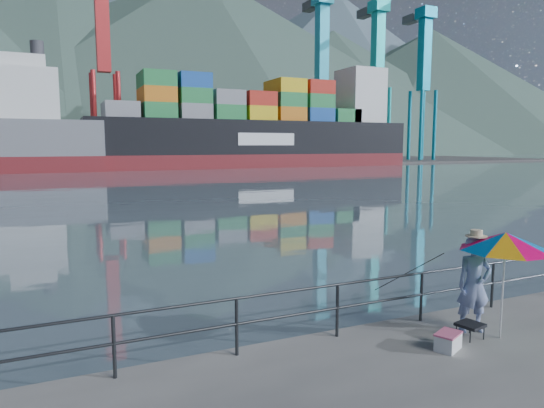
{
  "coord_description": "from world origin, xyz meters",
  "views": [
    {
      "loc": [
        -3.7,
        -5.77,
        3.58
      ],
      "look_at": [
        1.6,
        6.0,
        2.0
      ],
      "focal_mm": 32.0,
      "sensor_mm": 36.0,
      "label": 1
    }
  ],
  "objects_px": {
    "beach_umbrella": "(505,242)",
    "container_ship": "(265,132)",
    "fisherman": "(474,285)",
    "cooler_bag": "(448,342)"
  },
  "relations": [
    {
      "from": "beach_umbrella",
      "to": "container_ship",
      "type": "xyz_separation_m",
      "value": [
        26.33,
        72.04,
        4.04
      ]
    },
    {
      "from": "beach_umbrella",
      "to": "fisherman",
      "type": "bearing_deg",
      "value": 113.31
    },
    {
      "from": "container_ship",
      "to": "beach_umbrella",
      "type": "bearing_deg",
      "value": -110.08
    },
    {
      "from": "fisherman",
      "to": "beach_umbrella",
      "type": "height_order",
      "value": "beach_umbrella"
    },
    {
      "from": "container_ship",
      "to": "fisherman",
      "type": "bearing_deg",
      "value": -110.35
    },
    {
      "from": "fisherman",
      "to": "cooler_bag",
      "type": "relative_size",
      "value": 3.82
    },
    {
      "from": "fisherman",
      "to": "container_ship",
      "type": "bearing_deg",
      "value": 87.26
    },
    {
      "from": "beach_umbrella",
      "to": "cooler_bag",
      "type": "relative_size",
      "value": 4.31
    },
    {
      "from": "fisherman",
      "to": "container_ship",
      "type": "xyz_separation_m",
      "value": [
        26.54,
        71.56,
        4.95
      ]
    },
    {
      "from": "cooler_bag",
      "to": "fisherman",
      "type": "bearing_deg",
      "value": -0.74
    }
  ]
}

